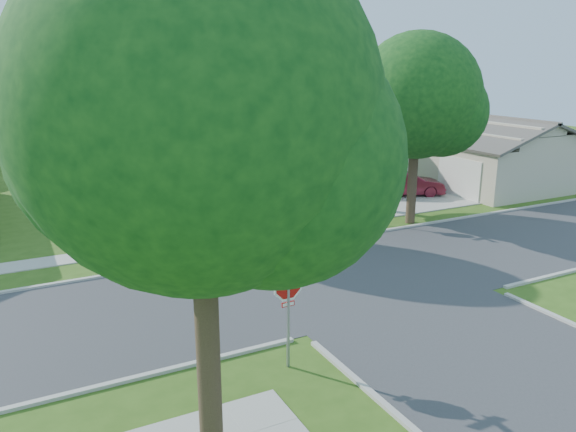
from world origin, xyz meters
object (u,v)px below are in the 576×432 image
(tree_w_mid, at_px, (98,76))
(car_curb_east, at_px, (165,147))
(tree_e_near, at_px, (331,96))
(tree_ne_corner, at_px, (418,102))
(car_curb_west, at_px, (114,138))
(tree_w_far, at_px, (72,85))
(tree_e_far, at_px, (184,77))
(house_ne_near, at_px, (463,155))
(stop_sign_sw, at_px, (288,290))
(car_driveway, at_px, (407,184))
(tree_w_near, at_px, (144,90))
(tree_e_mid, at_px, (240,78))
(house_ne_far, at_px, (321,127))
(tree_sw_corner, at_px, (202,128))
(stop_sign_ne, at_px, (378,182))

(tree_w_mid, distance_m, car_curb_east, 10.94)
(tree_e_near, height_order, tree_w_mid, tree_w_mid)
(tree_ne_corner, bearing_deg, car_curb_west, 103.00)
(tree_w_far, distance_m, car_curb_west, 6.69)
(tree_e_far, bearing_deg, tree_e_near, -90.00)
(house_ne_near, bearing_deg, tree_ne_corner, -144.82)
(tree_e_far, bearing_deg, car_curb_east, -121.89)
(stop_sign_sw, xyz_separation_m, tree_e_near, (9.45, 13.71, 3.61))
(tree_e_near, bearing_deg, car_driveway, -3.57)
(tree_w_near, height_order, car_curb_east, tree_w_near)
(tree_e_near, distance_m, tree_w_mid, 15.26)
(tree_w_near, height_order, tree_w_far, tree_w_near)
(car_driveway, bearing_deg, tree_w_mid, 71.91)
(car_curb_west, bearing_deg, house_ne_near, 119.05)
(tree_e_mid, distance_m, tree_w_near, 15.25)
(tree_e_mid, relative_size, tree_w_near, 1.03)
(stop_sign_sw, xyz_separation_m, tree_e_far, (9.45, 38.71, 3.95))
(tree_ne_corner, bearing_deg, house_ne_far, 68.77)
(stop_sign_sw, xyz_separation_m, tree_ne_corner, (11.06, 8.91, 3.56))
(tree_ne_corner, distance_m, car_driveway, 7.43)
(house_ne_far, height_order, car_driveway, house_ne_far)
(tree_sw_corner, bearing_deg, tree_e_mid, 66.47)
(car_curb_west, bearing_deg, tree_w_near, 78.51)
(tree_w_near, xyz_separation_m, car_curb_east, (5.84, 19.29, -5.32))
(tree_w_mid, distance_m, tree_ne_corner, 20.10)
(tree_e_near, distance_m, tree_e_far, 25.00)
(tree_w_mid, xyz_separation_m, car_driveway, (14.29, -12.31, -5.81))
(tree_e_near, height_order, tree_ne_corner, tree_ne_corner)
(tree_w_far, height_order, tree_sw_corner, tree_sw_corner)
(stop_sign_sw, bearing_deg, stop_sign_ne, 45.00)
(tree_w_far, xyz_separation_m, car_curb_east, (5.85, -5.71, -4.71))
(stop_sign_ne, height_order, tree_sw_corner, tree_sw_corner)
(stop_sign_ne, xyz_separation_m, house_ne_near, (11.29, 6.30, -0.51))
(tree_e_mid, relative_size, car_curb_west, 2.28)
(tree_ne_corner, xyz_separation_m, house_ne_far, (9.63, 24.79, -4.08))
(tree_ne_corner, height_order, house_ne_near, tree_ne_corner)
(tree_e_mid, height_order, tree_ne_corner, tree_e_mid)
(tree_w_mid, height_order, tree_sw_corner, tree_w_mid)
(house_ne_far, distance_m, car_curb_east, 14.83)
(house_ne_near, xyz_separation_m, car_driveway, (-6.34, -2.30, -0.84))
(tree_ne_corner, distance_m, car_curb_west, 33.98)
(tree_e_far, distance_m, tree_w_near, 26.71)
(tree_e_near, distance_m, house_ne_far, 23.30)
(tree_w_mid, bearing_deg, tree_e_near, -51.95)
(car_curb_east, distance_m, car_curb_west, 8.99)
(house_ne_far, height_order, car_curb_east, house_ne_far)
(tree_e_far, height_order, house_ne_near, tree_e_far)
(tree_ne_corner, bearing_deg, tree_w_near, 156.44)
(tree_w_near, relative_size, tree_w_mid, 0.94)
(stop_sign_ne, relative_size, tree_w_far, 0.37)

